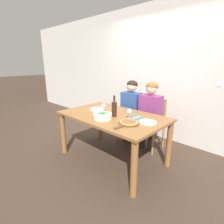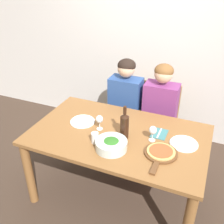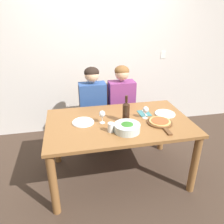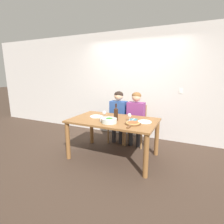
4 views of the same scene
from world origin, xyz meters
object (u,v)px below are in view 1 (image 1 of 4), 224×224
(wine_glass_right, at_px, (129,112))
(chair_right, at_px, (152,121))
(dinner_plate_right, at_px, (147,122))
(fork_on_napkin, at_px, (136,118))
(broccoli_bowl, at_px, (103,116))
(wine_glass_left, at_px, (104,106))
(pizza_on_board, at_px, (129,123))
(person_woman, at_px, (131,106))
(water_tumbler, at_px, (96,113))
(chair_left, at_px, (134,116))
(wine_bottle, at_px, (114,108))
(person_man, at_px, (150,110))
(dinner_plate_left, at_px, (97,109))

(wine_glass_right, bearing_deg, chair_right, 96.94)
(dinner_plate_right, relative_size, fork_on_napkin, 1.39)
(wine_glass_right, bearing_deg, broccoli_bowl, -138.87)
(chair_right, height_order, wine_glass_left, chair_right)
(pizza_on_board, distance_m, wine_glass_left, 0.66)
(person_woman, distance_m, water_tumbler, 0.96)
(broccoli_bowl, relative_size, fork_on_napkin, 1.54)
(chair_left, relative_size, dinner_plate_right, 3.72)
(chair_left, bearing_deg, wine_bottle, -72.46)
(person_woman, distance_m, dinner_plate_right, 1.05)
(person_woman, relative_size, wine_glass_right, 8.21)
(chair_right, relative_size, dinner_plate_right, 3.72)
(person_man, bearing_deg, dinner_plate_left, -132.21)
(wine_glass_right, bearing_deg, wine_bottle, -168.64)
(wine_bottle, relative_size, dinner_plate_left, 1.29)
(dinner_plate_right, height_order, wine_glass_left, wine_glass_left)
(chair_left, bearing_deg, water_tumbler, -86.29)
(pizza_on_board, distance_m, fork_on_napkin, 0.31)
(chair_left, relative_size, person_woman, 0.75)
(chair_right, relative_size, wine_glass_right, 6.15)
(chair_left, xyz_separation_m, wine_bottle, (0.28, -0.89, 0.40))
(chair_right, height_order, water_tumbler, chair_right)
(person_man, height_order, dinner_plate_right, person_man)
(broccoli_bowl, bearing_deg, wine_glass_right, 41.13)
(wine_glass_left, bearing_deg, wine_glass_right, 1.94)
(water_tumbler, distance_m, fork_on_napkin, 0.61)
(person_man, xyz_separation_m, wine_glass_left, (-0.42, -0.74, 0.13))
(person_man, distance_m, wine_bottle, 0.81)
(person_woman, height_order, water_tumbler, person_woman)
(wine_bottle, bearing_deg, pizza_on_board, -17.24)
(chair_right, bearing_deg, water_tumbler, -108.67)
(pizza_on_board, bearing_deg, fork_on_napkin, 105.90)
(dinner_plate_right, bearing_deg, wine_glass_left, -174.93)
(water_tumbler, relative_size, fork_on_napkin, 0.56)
(person_woman, xyz_separation_m, dinner_plate_right, (0.81, -0.67, 0.03))
(broccoli_bowl, relative_size, dinner_plate_right, 1.11)
(chair_right, height_order, dinner_plate_right, chair_right)
(chair_left, height_order, person_woman, person_woman)
(dinner_plate_right, distance_m, fork_on_napkin, 0.25)
(wine_glass_left, bearing_deg, pizza_on_board, -13.06)
(chair_left, xyz_separation_m, fork_on_napkin, (0.57, -0.71, 0.27))
(water_tumbler, bearing_deg, chair_left, 93.71)
(chair_right, relative_size, wine_glass_left, 6.15)
(dinner_plate_right, bearing_deg, wine_glass_right, -169.19)
(person_woman, distance_m, wine_glass_right, 0.91)
(dinner_plate_right, distance_m, pizza_on_board, 0.27)
(chair_right, xyz_separation_m, wine_glass_left, (-0.42, -0.85, 0.37))
(person_woman, bearing_deg, wine_glass_right, -53.81)
(wine_glass_left, relative_size, wine_glass_right, 1.00)
(wine_glass_right, bearing_deg, dinner_plate_right, 10.81)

